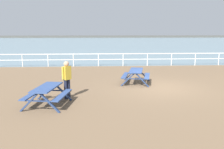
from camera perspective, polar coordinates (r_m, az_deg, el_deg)
The scene contains 7 objects.
ground_plane at distance 12.62m, azimuth 11.30°, elevation -3.55°, with size 30.00×24.00×0.20m, color brown.
sea_band at distance 64.72m, azimuth -0.75°, elevation 7.97°, with size 142.00×90.00×0.01m, color gray.
distant_shoreline at distance 107.66m, azimuth -1.90°, elevation 9.00°, with size 142.00×6.00×1.80m, color #4C4C47.
seaward_railing at distance 19.95m, azimuth 5.72°, elevation 4.25°, with size 23.07×0.07×1.08m.
picnic_table_near_left at distance 13.27m, azimuth 5.90°, elevation 0.31°, with size 1.88×2.10×0.80m.
picnic_table_near_right at distance 9.62m, azimuth -15.54°, elevation -3.97°, with size 1.80×2.03×0.80m.
visitor at distance 10.37m, azimuth -10.98°, elevation -0.67°, with size 0.39×0.43×1.66m.
Camera 1 is at (-3.22, -11.82, 2.93)m, focal length 37.46 mm.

